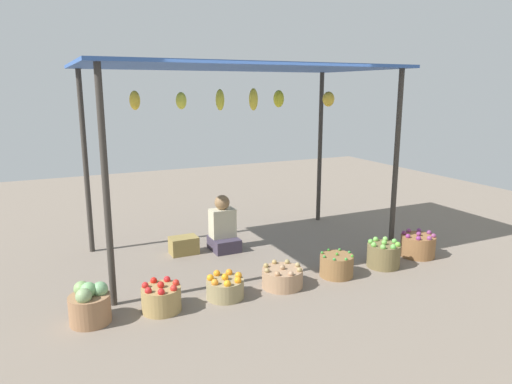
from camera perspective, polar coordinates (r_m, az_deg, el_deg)
The scene contains 11 objects.
ground_plane at distance 6.60m, azimuth -1.86°, elevation -7.23°, with size 14.00×14.00×0.00m, color slate.
market_stall_structure at distance 6.22m, azimuth -1.97°, elevation 13.32°, with size 4.02×2.13×2.51m.
vendor_person at distance 6.62m, azimuth -4.00°, elevation -4.48°, with size 0.36×0.44×0.78m.
basket_cabbages at distance 4.93m, azimuth -19.48°, elevation -12.73°, with size 0.39×0.39×0.41m.
basket_red_tomatoes at distance 5.00m, azimuth -11.38°, elevation -12.47°, with size 0.40×0.40×0.32m.
basket_oranges at distance 5.21m, azimuth -3.75°, elevation -11.46°, with size 0.41×0.41×0.27m.
basket_potatoes at distance 5.48m, azimuth 3.20°, elevation -10.27°, with size 0.47×0.47×0.26m.
basket_green_chilies at distance 5.83m, azimuth 9.72°, elevation -8.75°, with size 0.40×0.40×0.29m.
basket_green_apples at distance 6.24m, azimuth 15.16°, elevation -7.34°, with size 0.41×0.41×0.35m.
basket_purple_onions at distance 6.75m, azimuth 18.99°, elevation -6.13°, with size 0.45×0.45×0.34m.
wooden_crate_near_vendor at distance 6.57m, azimuth -8.73°, elevation -6.39°, with size 0.37×0.26×0.24m, color olive.
Camera 1 is at (-2.48, -5.69, 2.23)m, focal length 33.07 mm.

